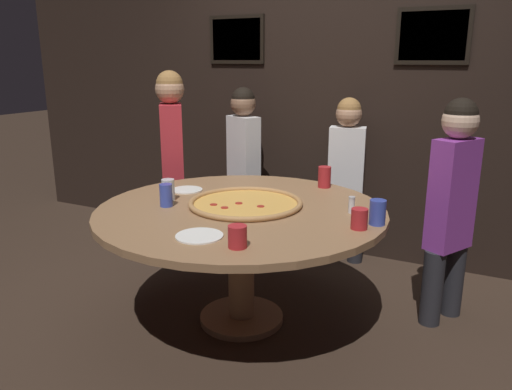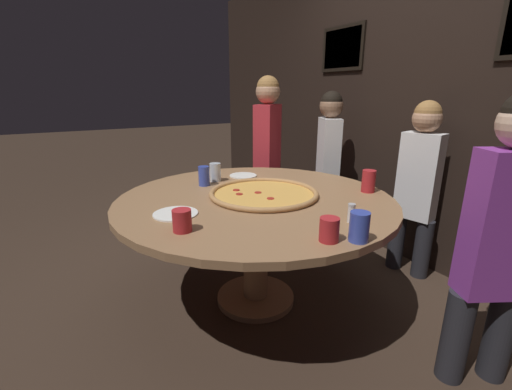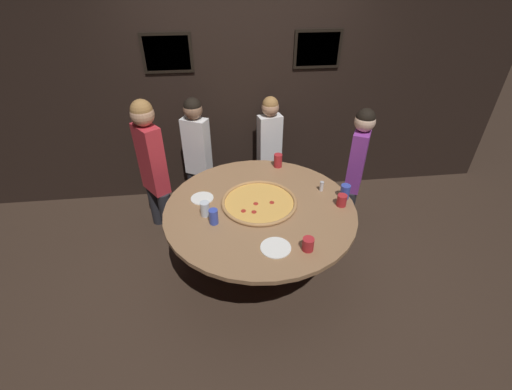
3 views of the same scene
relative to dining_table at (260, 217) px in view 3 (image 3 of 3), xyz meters
name	(u,v)px [view 3 (image 3 of 3)]	position (x,y,z in m)	size (l,w,h in m)	color
ground_plane	(259,265)	(0.00, 0.00, -0.62)	(24.00, 24.00, 0.00)	#38281E
back_wall	(244,92)	(0.00, 1.45, 0.68)	(6.40, 0.08, 2.60)	black
dining_table	(260,217)	(0.00, 0.00, 0.00)	(1.71, 1.71, 0.74)	#936B47
giant_pizza	(259,202)	(0.00, 0.06, 0.13)	(0.69, 0.69, 0.03)	#E5A84C
drink_cup_far_right	(345,192)	(0.79, 0.06, 0.18)	(0.09, 0.09, 0.13)	#384CB7
drink_cup_front_edge	(214,217)	(-0.41, -0.17, 0.19)	(0.08, 0.08, 0.14)	#384CB7
drink_cup_far_left	(308,244)	(0.29, -0.57, 0.17)	(0.09, 0.09, 0.11)	#B22328
drink_cup_near_left	(205,209)	(-0.48, -0.06, 0.18)	(0.08, 0.08, 0.13)	silver
drink_cup_by_shaker	(278,161)	(0.28, 0.69, 0.19)	(0.09, 0.09, 0.14)	#B22328
drink_cup_beside_pizza	(342,200)	(0.73, -0.06, 0.17)	(0.09, 0.09, 0.11)	#B22328
white_plate_right_side	(276,248)	(0.05, -0.53, 0.12)	(0.24, 0.24, 0.01)	white
white_plate_left_side	(202,198)	(-0.51, 0.19, 0.12)	(0.21, 0.21, 0.01)	white
condiment_shaker	(322,186)	(0.61, 0.19, 0.17)	(0.04, 0.04, 0.10)	silver
diner_far_right	(269,143)	(0.27, 1.23, 0.12)	(0.34, 0.20, 1.31)	#232328
diner_centre_back	(197,149)	(-0.58, 1.12, 0.16)	(0.36, 0.27, 1.37)	#232328
diner_side_left	(152,162)	(-1.02, 0.74, 0.23)	(0.33, 0.38, 1.51)	#232328
diner_far_left	(357,163)	(1.11, 0.60, 0.16)	(0.27, 0.36, 1.38)	#232328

